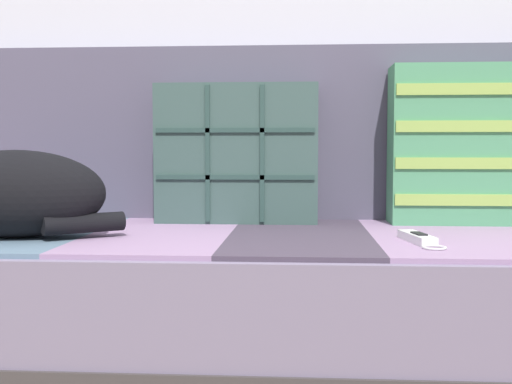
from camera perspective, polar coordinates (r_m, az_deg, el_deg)
The scene contains 6 objects.
couch at distance 1.60m, azimuth -2.08°, elevation -9.96°, with size 2.09×0.82×0.36m.
sofa_backrest at distance 1.89m, azimuth -1.03°, elevation 5.22°, with size 2.05×0.14×0.49m.
throw_pillow_quilted at distance 1.75m, azimuth -1.68°, elevation 3.43°, with size 0.44×0.14×0.37m.
throw_pillow_striped at distance 1.80m, azimuth 19.06°, elevation 3.97°, with size 0.46×0.14×0.42m.
sleeping_cat at distance 1.54m, azimuth -21.09°, elevation -0.35°, with size 0.47×0.26×0.20m.
game_remote_near at distance 1.41m, azimuth 14.23°, elevation -4.02°, with size 0.08×0.20×0.02m.
Camera 1 is at (0.16, -1.41, 0.56)m, focal length 45.00 mm.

